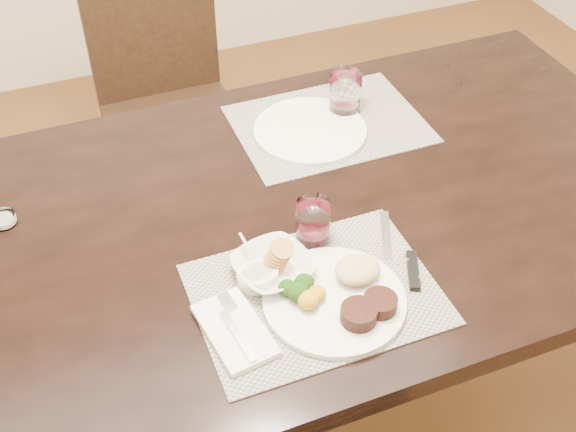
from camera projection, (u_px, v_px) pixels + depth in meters
name	position (u px, v px, depth m)	size (l,w,h in m)	color
ground_plane	(267.00, 410.00, 2.06)	(4.50, 4.50, 0.00)	#4E3119
dining_table	(262.00, 243.00, 1.61)	(2.00, 1.00, 0.75)	black
chair_far	(166.00, 93.00, 2.36)	(0.42, 0.42, 0.90)	black
placemat_near	(315.00, 294.00, 1.39)	(0.46, 0.34, 0.00)	gray
placemat_far	(329.00, 124.00, 1.80)	(0.46, 0.34, 0.00)	gray
dinner_plate	(341.00, 296.00, 1.36)	(0.27, 0.27, 0.05)	silver
napkin_fork	(235.00, 330.00, 1.31)	(0.12, 0.19, 0.02)	silver
steak_knife	(406.00, 261.00, 1.44)	(0.07, 0.23, 0.01)	silver
cracker_bowl	(273.00, 267.00, 1.41)	(0.18, 0.18, 0.07)	silver
sauce_ramekin	(258.00, 276.00, 1.39)	(0.08, 0.12, 0.07)	silver
wine_glass_near	(313.00, 224.00, 1.47)	(0.07, 0.07, 0.10)	white
far_plate	(310.00, 130.00, 1.77)	(0.28, 0.28, 0.01)	silver
wine_glass_far	(345.00, 95.00, 1.81)	(0.08, 0.08, 0.11)	white
salt_cellar	(4.00, 220.00, 1.53)	(0.05, 0.05, 0.02)	white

